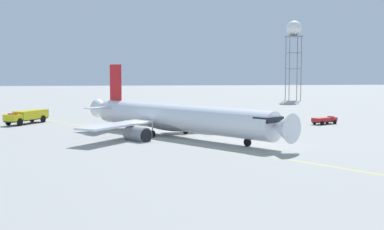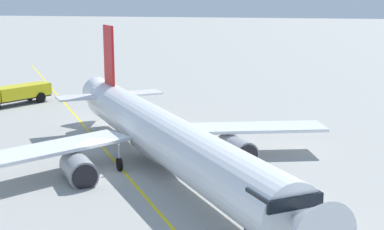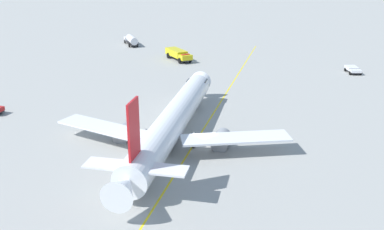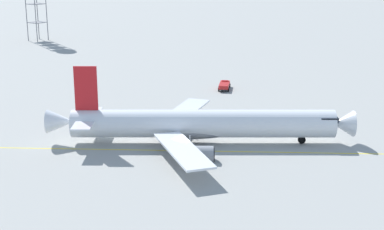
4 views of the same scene
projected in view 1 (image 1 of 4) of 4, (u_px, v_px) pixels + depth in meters
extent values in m
plane|color=#9E9E99|center=(141.00, 138.00, 76.77)|extent=(600.00, 600.00, 0.00)
cylinder|color=white|center=(177.00, 117.00, 78.09)|extent=(24.82, 32.37, 3.96)
cone|color=white|center=(282.00, 128.00, 63.74)|extent=(4.80, 4.63, 3.76)
cone|color=white|center=(104.00, 109.00, 92.64)|extent=(5.07, 5.21, 3.36)
cube|color=black|center=(268.00, 119.00, 65.27)|extent=(4.13, 3.91, 0.70)
ellipsoid|color=gray|center=(169.00, 124.00, 79.53)|extent=(10.67, 12.90, 2.18)
cube|color=red|center=(116.00, 82.00, 89.52)|extent=(2.06, 2.74, 6.24)
cube|color=white|center=(131.00, 106.00, 92.07)|extent=(5.44, 4.93, 0.20)
cube|color=white|center=(100.00, 108.00, 87.70)|extent=(5.44, 4.93, 0.20)
cube|color=white|center=(208.00, 117.00, 86.37)|extent=(14.87, 7.76, 0.28)
cube|color=white|center=(117.00, 125.00, 73.87)|extent=(11.40, 13.90, 0.28)
cylinder|color=gray|center=(207.00, 127.00, 83.58)|extent=(4.19, 4.58, 2.30)
cylinder|color=black|center=(216.00, 128.00, 82.09)|extent=(1.67, 1.26, 1.95)
cylinder|color=gray|center=(138.00, 134.00, 74.03)|extent=(4.19, 4.58, 2.30)
cylinder|color=black|center=(146.00, 136.00, 72.54)|extent=(1.67, 1.26, 1.95)
cylinder|color=#9EA0A5|center=(248.00, 136.00, 67.98)|extent=(0.20, 0.20, 1.72)
cylinder|color=black|center=(247.00, 142.00, 68.05)|extent=(0.89, 1.07, 1.10)
cylinder|color=#9EA0A5|center=(186.00, 125.00, 81.87)|extent=(0.20, 0.20, 1.72)
cylinder|color=black|center=(186.00, 130.00, 81.94)|extent=(0.89, 1.07, 1.10)
cylinder|color=#9EA0A5|center=(152.00, 128.00, 77.27)|extent=(0.20, 0.20, 1.72)
cylinder|color=black|center=(152.00, 134.00, 77.34)|extent=(0.89, 1.07, 1.10)
cube|color=#232326|center=(324.00, 122.00, 97.28)|extent=(5.48, 3.93, 0.20)
cube|color=red|center=(331.00, 119.00, 98.34)|extent=(2.30, 2.40, 0.65)
cube|color=black|center=(333.00, 118.00, 98.74)|extent=(0.81, 1.41, 0.36)
cube|color=red|center=(321.00, 120.00, 96.72)|extent=(4.02, 3.32, 0.70)
cube|color=red|center=(331.00, 117.00, 98.30)|extent=(1.14, 1.43, 0.16)
cylinder|color=black|center=(327.00, 121.00, 99.13)|extent=(0.80, 0.61, 0.76)
cylinder|color=black|center=(335.00, 122.00, 97.63)|extent=(0.80, 0.61, 0.76)
cylinder|color=black|center=(314.00, 122.00, 97.05)|extent=(0.80, 0.61, 0.76)
cylinder|color=black|center=(322.00, 123.00, 95.54)|extent=(0.80, 0.61, 0.76)
cube|color=#232326|center=(27.00, 120.00, 97.85)|extent=(6.75, 10.09, 0.20)
cube|color=yellow|center=(13.00, 118.00, 94.14)|extent=(3.44, 3.35, 1.20)
cube|color=black|center=(9.00, 117.00, 93.10)|extent=(1.98, 1.10, 0.67)
cube|color=yellow|center=(31.00, 114.00, 98.99)|extent=(5.88, 7.97, 1.60)
cube|color=red|center=(13.00, 114.00, 94.08)|extent=(1.90, 1.39, 0.16)
cylinder|color=black|center=(20.00, 122.00, 94.06)|extent=(0.90, 1.37, 1.40)
cylinder|color=black|center=(8.00, 122.00, 94.97)|extent=(0.90, 1.37, 1.40)
cylinder|color=black|center=(43.00, 119.00, 100.46)|extent=(0.90, 1.37, 1.40)
cylinder|color=black|center=(32.00, 118.00, 101.38)|extent=(0.90, 1.37, 1.40)
cylinder|color=slate|center=(297.00, 69.00, 180.76)|extent=(0.24, 0.24, 21.97)
cylinder|color=slate|center=(286.00, 69.00, 180.22)|extent=(0.24, 0.24, 21.97)
cylinder|color=slate|center=(289.00, 69.00, 176.09)|extent=(0.24, 0.24, 21.97)
cylinder|color=slate|center=(301.00, 69.00, 176.62)|extent=(0.24, 0.24, 21.97)
cube|color=slate|center=(293.00, 85.00, 178.88)|extent=(4.38, 4.38, 0.16)
cube|color=slate|center=(293.00, 69.00, 178.42)|extent=(4.38, 4.38, 0.16)
cube|color=slate|center=(294.00, 53.00, 177.97)|extent=(4.38, 4.38, 0.16)
cube|color=slate|center=(294.00, 37.00, 177.49)|extent=(4.98, 4.98, 0.30)
sphere|color=white|center=(294.00, 28.00, 177.26)|extent=(5.27, 5.27, 5.27)
cube|color=yellow|center=(153.00, 137.00, 77.79)|extent=(81.50, 125.19, 0.01)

